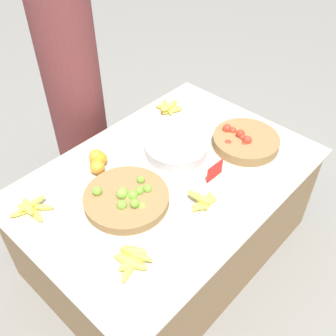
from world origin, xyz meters
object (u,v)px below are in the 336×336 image
object	(u,v)px
lime_bowl	(127,198)
vendor_person	(75,94)
metal_bowl	(176,148)
price_sign	(215,171)
tomato_basket	(245,141)

from	to	relation	value
lime_bowl	vendor_person	xyz separation A→B (m)	(0.35, 0.86, 0.06)
metal_bowl	price_sign	xyz separation A→B (m)	(-0.02, -0.29, 0.02)
tomato_basket	price_sign	bearing A→B (deg)	-173.37
lime_bowl	price_sign	world-z (taller)	price_sign
metal_bowl	lime_bowl	bearing A→B (deg)	-170.28
tomato_basket	metal_bowl	distance (m)	0.40
vendor_person	lime_bowl	bearing A→B (deg)	-112.19
price_sign	vendor_person	size ratio (longest dim) A/B	0.08
tomato_basket	vendor_person	distance (m)	1.11
vendor_person	price_sign	bearing A→B (deg)	-85.86
lime_bowl	tomato_basket	bearing A→B (deg)	-12.64
lime_bowl	metal_bowl	xyz separation A→B (m)	(0.45, 0.08, 0.00)
tomato_basket	vendor_person	world-z (taller)	vendor_person
lime_bowl	metal_bowl	distance (m)	0.45
price_sign	vendor_person	bearing A→B (deg)	95.78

